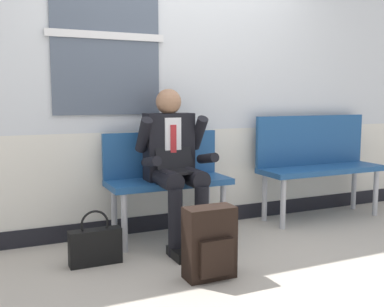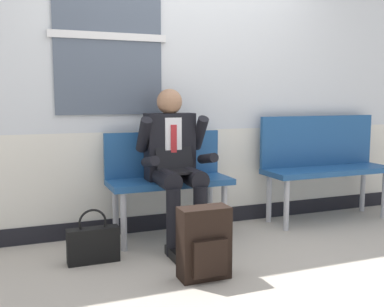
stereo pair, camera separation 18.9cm
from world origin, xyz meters
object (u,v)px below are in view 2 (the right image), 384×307
Objects in this scene: person_seated at (175,161)px; backpack at (204,244)px; handbag at (93,244)px; bench_empty at (324,159)px; bench_with_person at (167,174)px.

person_seated is 2.63× the size of backpack.
person_seated is at bearing 15.35° from handbag.
bench_empty is 2.40m from handbag.
bench_empty is 3.26× the size of handbag.
bench_with_person is at bearing 86.22° from backpack.
person_seated is 0.88m from backpack.
bench_with_person reaches higher than handbag.
bench_empty is at bearing 29.74° from backpack.
bench_empty is at bearing 0.45° from bench_with_person.
bench_with_person is at bearing -179.55° from bench_empty.
backpack is at bearing -150.26° from bench_empty.
bench_with_person is 0.81× the size of person_seated.
bench_with_person is 0.24m from person_seated.
person_seated is (-1.62, -0.21, 0.09)m from bench_empty.
person_seated reaches higher than bench_empty.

